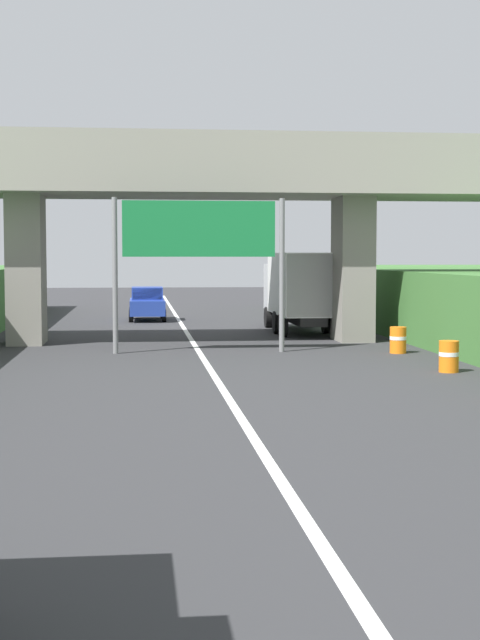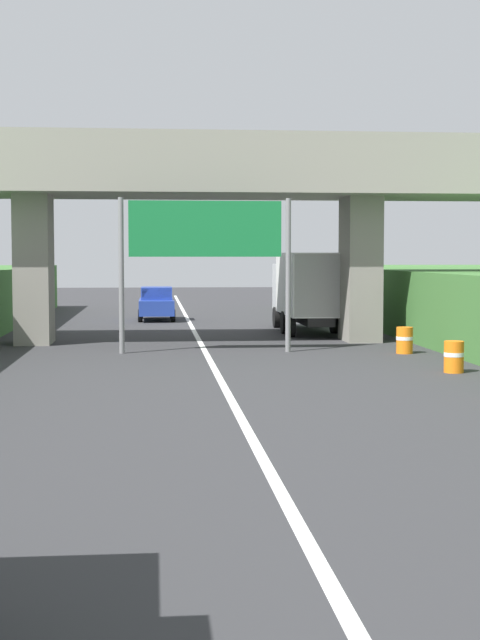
{
  "view_description": "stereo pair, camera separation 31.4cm",
  "coord_description": "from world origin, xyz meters",
  "px_view_note": "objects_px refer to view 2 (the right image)",
  "views": [
    {
      "loc": [
        -2.07,
        1.53,
        3.31
      ],
      "look_at": [
        0.0,
        20.51,
        2.0
      ],
      "focal_mm": 52.49,
      "sensor_mm": 36.0,
      "label": 1
    },
    {
      "loc": [
        -1.75,
        1.5,
        3.31
      ],
      "look_at": [
        0.0,
        20.51,
        2.0
      ],
      "focal_mm": 52.49,
      "sensor_mm": 36.0,
      "label": 2
    }
  ],
  "objects_px": {
    "car_blue": "(157,304)",
    "construction_barrel_5": "(405,340)",
    "overhead_highway_sign": "(205,239)",
    "construction_barrel_4": "(454,357)",
    "truck_silver": "(308,288)"
  },
  "relations": [
    {
      "from": "truck_silver",
      "to": "construction_barrel_4",
      "type": "height_order",
      "value": "truck_silver"
    },
    {
      "from": "truck_silver",
      "to": "car_blue",
      "type": "relative_size",
      "value": 1.78
    },
    {
      "from": "truck_silver",
      "to": "construction_barrel_4",
      "type": "bearing_deg",
      "value": -82.62
    },
    {
      "from": "car_blue",
      "to": "construction_barrel_5",
      "type": "bearing_deg",
      "value": -64.16
    },
    {
      "from": "car_blue",
      "to": "construction_barrel_5",
      "type": "height_order",
      "value": "car_blue"
    },
    {
      "from": "truck_silver",
      "to": "construction_barrel_5",
      "type": "xyz_separation_m",
      "value": [
        1.84,
        -9.01,
        -1.47
      ]
    },
    {
      "from": "construction_barrel_4",
      "to": "construction_barrel_5",
      "type": "distance_m",
      "value": 5.24
    },
    {
      "from": "construction_barrel_4",
      "to": "car_blue",
      "type": "bearing_deg",
      "value": 110.38
    },
    {
      "from": "truck_silver",
      "to": "construction_barrel_5",
      "type": "bearing_deg",
      "value": -78.43
    },
    {
      "from": "car_blue",
      "to": "construction_barrel_4",
      "type": "relative_size",
      "value": 4.56
    },
    {
      "from": "overhead_highway_sign",
      "to": "car_blue",
      "type": "relative_size",
      "value": 1.43
    },
    {
      "from": "construction_barrel_4",
      "to": "truck_silver",
      "type": "bearing_deg",
      "value": 97.38
    },
    {
      "from": "truck_silver",
      "to": "construction_barrel_4",
      "type": "relative_size",
      "value": 8.11
    },
    {
      "from": "overhead_highway_sign",
      "to": "construction_barrel_5",
      "type": "distance_m",
      "value": 7.6
    },
    {
      "from": "construction_barrel_5",
      "to": "construction_barrel_4",
      "type": "bearing_deg",
      "value": -89.98
    }
  ]
}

